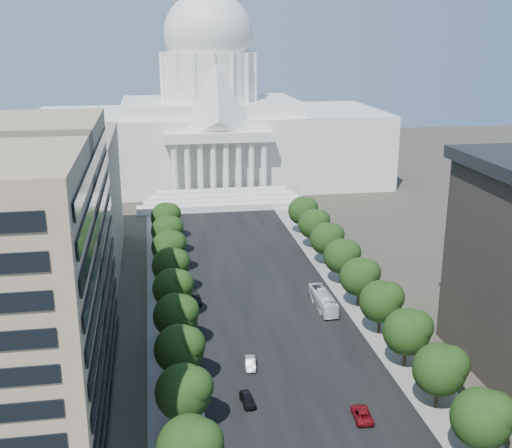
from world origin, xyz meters
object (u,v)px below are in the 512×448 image
car_silver (250,363)px  car_red (362,414)px  car_dark_b (195,299)px  car_dark_a (248,399)px  city_bus (323,300)px

car_silver → car_red: size_ratio=0.86×
car_silver → car_dark_b: size_ratio=0.82×
car_dark_a → city_bus: 36.44m
car_dark_a → car_silver: size_ratio=0.98×
car_red → car_dark_b: car_dark_b is taller
car_dark_a → city_bus: (19.53, 30.75, 0.92)m
car_red → car_dark_a: bearing=-17.5°
car_red → car_dark_b: size_ratio=0.94×
car_dark_a → city_bus: size_ratio=0.37×
car_dark_a → city_bus: city_bus is taller
car_red → car_silver: bearing=-46.8°
car_silver → city_bus: size_ratio=0.38×
car_silver → car_dark_b: car_dark_b is taller
car_dark_a → car_silver: car_dark_a is taller
car_dark_a → car_dark_b: size_ratio=0.80×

